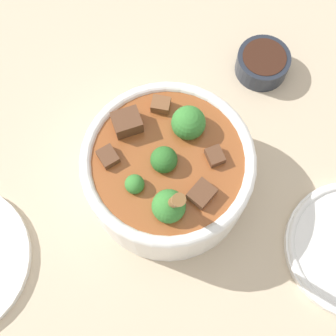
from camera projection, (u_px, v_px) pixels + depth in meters
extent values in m
plane|color=#C6B293|center=(168.00, 184.00, 0.67)|extent=(4.00, 4.00, 0.00)
cylinder|color=white|center=(168.00, 173.00, 0.63)|extent=(0.22, 0.22, 0.09)
torus|color=white|center=(168.00, 160.00, 0.58)|extent=(0.22, 0.22, 0.02)
cylinder|color=brown|center=(168.00, 167.00, 0.61)|extent=(0.20, 0.20, 0.06)
sphere|color=#387F33|center=(169.00, 206.00, 0.55)|extent=(0.04, 0.04, 0.04)
cylinder|color=#6B9956|center=(169.00, 213.00, 0.58)|extent=(0.01, 0.01, 0.02)
sphere|color=#2D6B28|center=(162.00, 157.00, 0.57)|extent=(0.03, 0.03, 0.03)
cylinder|color=#6B9956|center=(162.00, 164.00, 0.60)|extent=(0.01, 0.01, 0.02)
sphere|color=#387F33|center=(188.00, 123.00, 0.59)|extent=(0.04, 0.04, 0.04)
cylinder|color=#6B9956|center=(187.00, 133.00, 0.62)|extent=(0.02, 0.02, 0.02)
sphere|color=#387F33|center=(135.00, 184.00, 0.56)|extent=(0.02, 0.02, 0.02)
cylinder|color=#6B9956|center=(136.00, 189.00, 0.58)|extent=(0.01, 0.01, 0.01)
cube|color=brown|center=(201.00, 195.00, 0.56)|extent=(0.04, 0.03, 0.02)
cube|color=brown|center=(127.00, 123.00, 0.59)|extent=(0.04, 0.04, 0.03)
cube|color=brown|center=(108.00, 158.00, 0.58)|extent=(0.02, 0.03, 0.02)
cube|color=brown|center=(161.00, 105.00, 0.60)|extent=(0.03, 0.03, 0.02)
cube|color=brown|center=(215.00, 157.00, 0.58)|extent=(0.02, 0.03, 0.02)
ellipsoid|color=brown|center=(172.00, 203.00, 0.57)|extent=(0.04, 0.03, 0.01)
cylinder|color=brown|center=(175.00, 202.00, 0.48)|extent=(0.04, 0.06, 0.18)
cylinder|color=#232833|center=(262.00, 63.00, 0.72)|extent=(0.08, 0.08, 0.04)
cylinder|color=#381E14|center=(264.00, 59.00, 0.71)|extent=(0.07, 0.07, 0.01)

